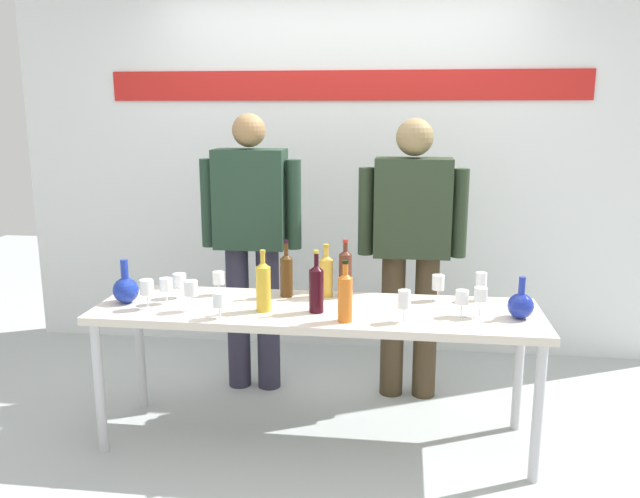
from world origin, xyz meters
name	(u,v)px	position (x,y,z in m)	size (l,w,h in m)	color
ground_plane	(316,439)	(0.00, 0.00, 0.00)	(10.00, 10.00, 0.00)	#ACB4B4
back_wall	(344,140)	(0.00, 1.44, 1.50)	(4.66, 0.11, 3.00)	white
display_table	(316,319)	(0.00, 0.00, 0.67)	(2.25, 0.62, 0.73)	beige
decanter_blue_left	(126,289)	(-0.99, -0.04, 0.81)	(0.13, 0.13, 0.23)	#1B33A1
decanter_blue_right	(521,305)	(1.00, -0.04, 0.80)	(0.12, 0.12, 0.21)	#1D2FA0
presenter_left	(251,235)	(-0.48, 0.63, 0.97)	(0.61, 0.22, 1.69)	#2C2A3B
presenter_right	(412,241)	(0.48, 0.63, 0.96)	(0.63, 0.22, 1.67)	#3F321F
wine_bottle_0	(326,274)	(0.02, 0.21, 0.86)	(0.07, 0.07, 0.29)	gold
wine_bottle_1	(263,285)	(-0.25, -0.08, 0.87)	(0.07, 0.07, 0.31)	gold
wine_bottle_2	(345,272)	(0.13, 0.22, 0.87)	(0.07, 0.07, 0.31)	#55291C
wine_bottle_3	(286,274)	(-0.19, 0.18, 0.86)	(0.07, 0.07, 0.31)	#472B0F
wine_bottle_4	(316,287)	(0.01, -0.07, 0.86)	(0.07, 0.07, 0.32)	black
wine_bottle_5	(345,295)	(0.16, -0.19, 0.86)	(0.07, 0.07, 0.30)	orange
wine_glass_left_0	(191,289)	(-0.61, -0.13, 0.85)	(0.07, 0.07, 0.16)	white
wine_glass_left_1	(147,288)	(-0.84, -0.13, 0.84)	(0.07, 0.07, 0.15)	white
wine_glass_left_2	(219,300)	(-0.44, -0.23, 0.82)	(0.07, 0.07, 0.13)	white
wine_glass_left_3	(219,279)	(-0.55, 0.16, 0.82)	(0.06, 0.06, 0.13)	white
wine_glass_left_4	(166,285)	(-0.78, -0.03, 0.83)	(0.07, 0.07, 0.14)	white
wine_glass_left_5	(180,281)	(-0.74, 0.08, 0.83)	(0.07, 0.07, 0.13)	white
wine_glass_right_0	(404,300)	(0.44, -0.17, 0.84)	(0.06, 0.06, 0.16)	white
wine_glass_right_1	(462,298)	(0.72, -0.04, 0.83)	(0.06, 0.06, 0.13)	white
wine_glass_right_2	(481,295)	(0.81, -0.05, 0.84)	(0.06, 0.06, 0.15)	white
wine_glass_right_3	(438,283)	(0.62, 0.21, 0.83)	(0.07, 0.07, 0.14)	white
wine_glass_right_4	(481,282)	(0.84, 0.24, 0.83)	(0.06, 0.06, 0.15)	white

